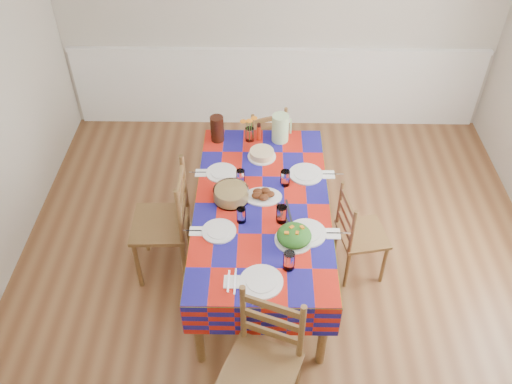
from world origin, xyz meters
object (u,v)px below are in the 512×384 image
dining_table (262,211)px  chair_near (263,364)px  meat_platter (263,195)px  green_pitcher (280,128)px  tea_pitcher (217,129)px  chair_right (358,235)px  chair_left (166,224)px  chair_far (264,142)px

dining_table → chair_near: (0.02, -1.20, -0.17)m
meat_platter → green_pitcher: (0.15, 0.74, 0.10)m
dining_table → meat_platter: bearing=87.2°
tea_pitcher → meat_platter: bearing=-61.8°
meat_platter → chair_right: bearing=-5.7°
dining_table → chair_left: bearing=179.9°
chair_left → meat_platter: bearing=93.5°
chair_left → chair_right: chair_left is taller
chair_near → chair_far: 2.41m
meat_platter → chair_far: 1.19m
chair_right → dining_table: bearing=78.6°
meat_platter → chair_left: chair_left is taller
chair_right → meat_platter: bearing=73.4°
meat_platter → chair_left: bearing=-174.9°
meat_platter → chair_near: bearing=-89.4°
chair_near → meat_platter: bearing=111.2°
chair_near → chair_left: bearing=143.3°
dining_table → tea_pitcher: 0.92m
meat_platter → green_pitcher: green_pitcher is taller
green_pitcher → chair_far: green_pitcher is taller
chair_near → tea_pitcher: bearing=122.1°
meat_platter → chair_near: size_ratio=0.29×
chair_left → chair_right: (1.52, -0.01, -0.09)m
dining_table → chair_near: size_ratio=1.90×
chair_far → meat_platter: bearing=68.3°
dining_table → green_pitcher: size_ratio=7.68×
green_pitcher → tea_pitcher: green_pitcher is taller
green_pitcher → chair_near: chair_near is taller
chair_near → chair_right: size_ratio=1.18×
chair_near → chair_right: 1.41m
meat_platter → chair_far: size_ratio=0.35×
tea_pitcher → chair_right: 1.48m
chair_right → green_pitcher: bearing=26.2°
green_pitcher → tea_pitcher: size_ratio=1.08×
dining_table → tea_pitcher: (-0.39, 0.81, 0.20)m
dining_table → chair_far: bearing=89.3°
meat_platter → chair_left: size_ratio=0.28×
tea_pitcher → chair_right: (1.16, -0.81, -0.44)m
chair_near → chair_right: chair_near is taller
tea_pitcher → chair_right: tea_pitcher is taller
green_pitcher → chair_right: size_ratio=0.29×
green_pitcher → tea_pitcher: (-0.54, -0.01, -0.01)m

